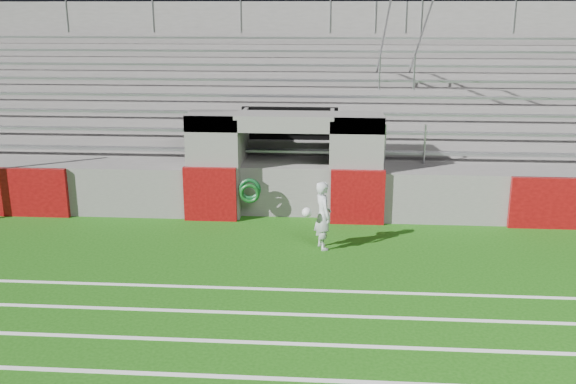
{
  "coord_description": "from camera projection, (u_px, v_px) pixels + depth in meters",
  "views": [
    {
      "loc": [
        1.2,
        -11.97,
        5.06
      ],
      "look_at": [
        0.2,
        1.8,
        1.1
      ],
      "focal_mm": 40.0,
      "sensor_mm": 36.0,
      "label": 1
    }
  ],
  "objects": [
    {
      "name": "goalkeeper_with_ball",
      "position": [
        323.0,
        215.0,
        13.85
      ],
      "size": [
        0.71,
        0.66,
        1.5
      ],
      "color": "#B7BCC2",
      "rests_on": "ground"
    },
    {
      "name": "stadium_structure",
      "position": [
        296.0,
        126.0,
        20.18
      ],
      "size": [
        26.0,
        8.48,
        5.42
      ],
      "color": "#65625F",
      "rests_on": "ground"
    },
    {
      "name": "ground",
      "position": [
        272.0,
        268.0,
        12.95
      ],
      "size": [
        90.0,
        90.0,
        0.0
      ],
      "primitive_type": "plane",
      "color": "#174C0C",
      "rests_on": "ground"
    },
    {
      "name": "hose_coil",
      "position": [
        250.0,
        191.0,
        15.6
      ],
      "size": [
        0.55,
        0.15,
        0.61
      ],
      "color": "#0D411C",
      "rests_on": "ground"
    }
  ]
}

